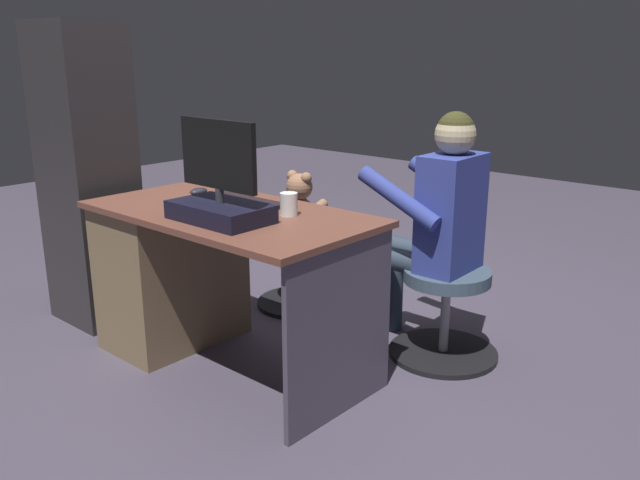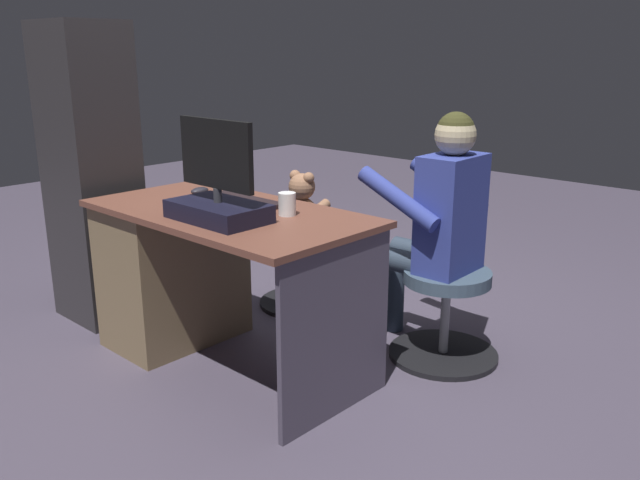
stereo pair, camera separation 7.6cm
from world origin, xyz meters
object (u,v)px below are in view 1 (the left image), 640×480
monitor (220,196)px  teddy_bear (301,205)px  keyboard (243,201)px  desk (185,268)px  office_chair_teddy (300,264)px  visitor_chair (445,308)px  tv_remote (192,203)px  cup (289,204)px  computer_mouse (199,192)px  person (435,217)px

monitor → teddy_bear: (0.40, -0.91, -0.26)m
monitor → keyboard: 0.34m
monitor → keyboard: (0.17, -0.28, -0.10)m
desk → office_chair_teddy: (-0.06, -0.76, -0.15)m
desk → monitor: 0.65m
monitor → teddy_bear: monitor is taller
keyboard → visitor_chair: (-0.73, -0.60, -0.51)m
monitor → office_chair_teddy: bearing=-66.1°
keyboard → tv_remote: size_ratio=2.80×
keyboard → cup: cup is taller
teddy_bear → visitor_chair: teddy_bear is taller
keyboard → cup: bearing=175.1°
computer_mouse → person: person is taller
visitor_chair → teddy_bear: bearing=-2.1°
computer_mouse → office_chair_teddy: (-0.06, -0.65, -0.52)m
desk → visitor_chair: size_ratio=2.55×
computer_mouse → teddy_bear: (-0.06, -0.66, -0.18)m
cup → office_chair_teddy: bearing=-49.9°
monitor → person: (-0.49, -0.88, -0.18)m
person → cup: bearing=61.9°
teddy_bear → desk: bearing=85.9°
keyboard → cup: size_ratio=4.29×
office_chair_teddy → teddy_bear: teddy_bear is taller
computer_mouse → office_chair_teddy: size_ratio=0.19×
cup → tv_remote: bearing=17.6°
desk → teddy_bear: (-0.06, -0.77, 0.19)m
teddy_bear → visitor_chair: (-0.97, 0.04, -0.34)m
monitor → desk: bearing=-17.1°
monitor → office_chair_teddy: (0.40, -0.90, -0.61)m
monitor → tv_remote: monitor is taller
desk → computer_mouse: computer_mouse is taller
computer_mouse → cup: (-0.61, 0.00, 0.03)m
keyboard → person: (-0.65, -0.60, -0.08)m
computer_mouse → monitor: bearing=151.3°
cup → teddy_bear: 0.88m
teddy_bear → visitor_chair: 1.03m
cup → teddy_bear: size_ratio=0.28×
tv_remote → person: bearing=-125.7°
computer_mouse → tv_remote: computer_mouse is taller
computer_mouse → person: 1.14m
desk → office_chair_teddy: size_ratio=2.67×
desk → office_chair_teddy: desk is taller
computer_mouse → tv_remote: size_ratio=0.64×
keyboard → person: 0.89m
desk → computer_mouse: bearing=-88.5°
teddy_bear → visitor_chair: size_ratio=0.66×
desk → tv_remote: (-0.14, 0.04, 0.35)m
desk → tv_remote: size_ratio=8.85×
computer_mouse → teddy_bear: size_ratio=0.28×
computer_mouse → keyboard: bearing=-174.9°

